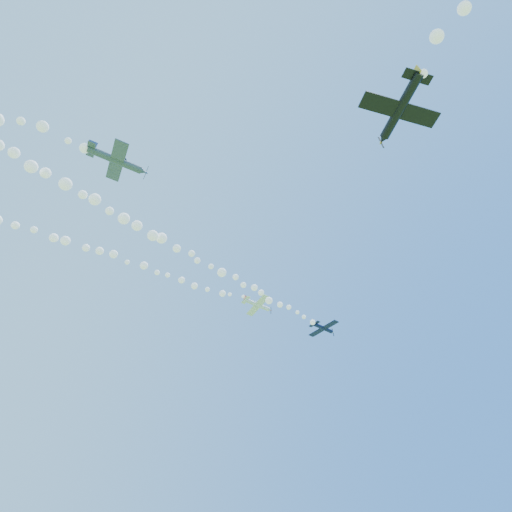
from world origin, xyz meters
TOP-DOWN VIEW (x-y plane):
  - plane_white at (18.14, 13.33)m, footprint 6.76×7.19m
  - smoke_trail_white at (-24.48, 18.81)m, footprint 81.23×12.62m
  - plane_navy at (29.31, 6.35)m, footprint 6.65×6.94m
  - smoke_trail_navy at (-8.15, 2.66)m, footprint 71.04×9.15m
  - plane_grey at (-20.84, -11.04)m, footprint 7.23×7.40m
  - plane_black at (-5.02, -36.16)m, footprint 7.18×6.76m

SIDE VIEW (x-z plane):
  - plane_black at x=-5.02m, z-range 33.81..36.38m
  - plane_grey at x=-20.84m, z-range 40.76..43.35m
  - smoke_trail_navy at x=-8.15m, z-range 46.11..48.72m
  - plane_navy at x=29.31m, z-range 46.71..48.57m
  - smoke_trail_white at x=-24.48m, z-range 50.61..53.50m
  - plane_white at x=18.14m, z-range 51.04..53.64m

